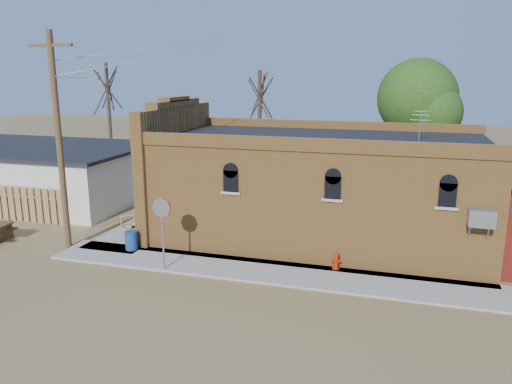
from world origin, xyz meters
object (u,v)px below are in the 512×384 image
(brick_bar, at_px, (313,187))
(fire_hydrant, at_px, (336,261))
(stop_sign, at_px, (162,215))
(trash_barrel, at_px, (131,240))
(utility_pole, at_px, (60,137))

(brick_bar, height_order, fire_hydrant, brick_bar)
(stop_sign, bearing_deg, brick_bar, 73.13)
(brick_bar, height_order, trash_barrel, brick_bar)
(stop_sign, relative_size, trash_barrel, 3.49)
(brick_bar, relative_size, trash_barrel, 20.64)
(brick_bar, bearing_deg, fire_hydrant, -66.52)
(utility_pole, bearing_deg, trash_barrel, 6.02)
(brick_bar, xyz_separation_m, trash_barrel, (-6.94, -3.99, -1.86))
(fire_hydrant, bearing_deg, utility_pole, 169.38)
(stop_sign, bearing_deg, fire_hydrant, 39.50)
(utility_pole, xyz_separation_m, trash_barrel, (2.84, 0.30, -4.29))
(utility_pole, relative_size, trash_barrel, 11.33)
(utility_pole, relative_size, stop_sign, 3.24)
(trash_barrel, bearing_deg, stop_sign, -33.52)
(stop_sign, bearing_deg, trash_barrel, 170.03)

